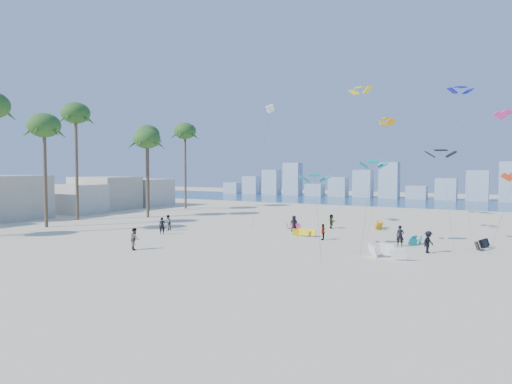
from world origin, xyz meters
The scene contains 10 objects.
ground centered at (0.00, 0.00, 0.00)m, with size 220.00×220.00×0.00m, color beige.
ocean centered at (0.00, 72.00, 0.01)m, with size 220.00×220.00×0.00m, color navy.
kitesurfer_near centered at (-5.72, 11.25, 0.91)m, with size 0.66×0.43×1.82m, color black.
kitesurfer_mid centered at (-1.70, 3.17, 0.94)m, with size 0.91×0.71×1.88m, color gray.
kitesurfers_far centered at (9.49, 17.58, 0.88)m, with size 28.60×12.12×1.88m.
grounded_kites centered at (14.86, 17.78, 0.44)m, with size 22.00×19.04×1.04m.
flying_kites centered at (14.09, 23.99, 12.56)m, with size 28.17×31.48×18.69m.
palm_row centered at (-22.49, 16.18, 12.07)m, with size 10.17×44.80×15.82m.
beachfront_buildings centered at (-33.69, 20.82, 2.67)m, with size 11.50×43.00×6.00m.
distant_skyline centered at (-1.19, 82.00, 3.09)m, with size 85.00×3.00×8.40m.
Camera 1 is at (26.31, -25.17, 6.98)m, focal length 31.73 mm.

